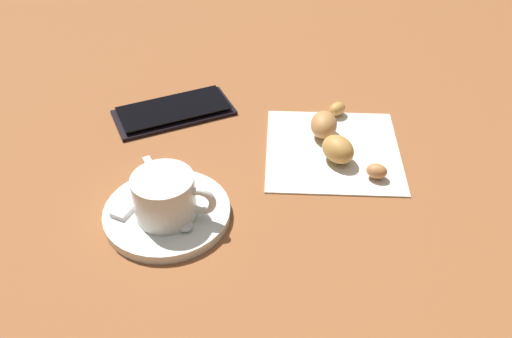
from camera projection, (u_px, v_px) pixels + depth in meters
ground_plane at (270, 188)px, 0.62m from camera, size 1.80×1.80×0.00m
saucer at (167, 213)px, 0.58m from camera, size 0.13×0.13×0.01m
espresso_cup at (166, 197)px, 0.56m from camera, size 0.08×0.06×0.05m
teaspoon at (172, 204)px, 0.58m from camera, size 0.04×0.14×0.01m
sugar_packet at (132, 200)px, 0.59m from camera, size 0.05×0.06×0.01m
napkin at (333, 150)px, 0.68m from camera, size 0.20×0.20×0.00m
croissant at (334, 137)px, 0.67m from camera, size 0.07×0.16×0.03m
cell_phone at (174, 111)px, 0.74m from camera, size 0.17×0.10×0.01m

